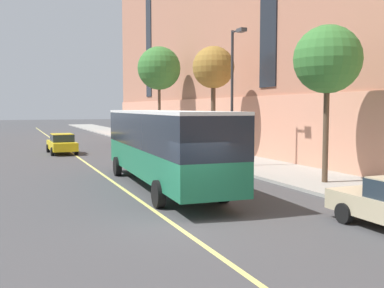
{
  "coord_description": "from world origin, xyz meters",
  "views": [
    {
      "loc": [
        -5.16,
        -12.52,
        3.57
      ],
      "look_at": [
        3.16,
        7.77,
        1.8
      ],
      "focal_mm": 42.0,
      "sensor_mm": 36.0,
      "label": 1
    }
  ],
  "objects_px": {
    "parked_car_red_1": "(200,155)",
    "street_tree_mid_block": "(328,60)",
    "taxi_cab": "(62,144)",
    "fire_hydrant": "(236,162)",
    "street_lamp": "(234,85)",
    "parked_car_red_0": "(126,137)",
    "city_bus": "(163,143)",
    "parked_car_champagne_4": "(164,147)",
    "street_tree_far_uptown": "(213,68)",
    "street_tree_far_downtown": "(159,68)"
  },
  "relations": [
    {
      "from": "parked_car_red_1",
      "to": "street_tree_mid_block",
      "type": "distance_m",
      "value": 9.46
    },
    {
      "from": "taxi_cab",
      "to": "fire_hydrant",
      "type": "bearing_deg",
      "value": -58.78
    },
    {
      "from": "street_lamp",
      "to": "fire_hydrant",
      "type": "relative_size",
      "value": 10.93
    },
    {
      "from": "parked_car_red_0",
      "to": "city_bus",
      "type": "bearing_deg",
      "value": -99.94
    },
    {
      "from": "parked_car_champagne_4",
      "to": "street_lamp",
      "type": "bearing_deg",
      "value": -74.76
    },
    {
      "from": "city_bus",
      "to": "street_tree_mid_block",
      "type": "distance_m",
      "value": 8.33
    },
    {
      "from": "street_tree_far_uptown",
      "to": "fire_hydrant",
      "type": "relative_size",
      "value": 10.75
    },
    {
      "from": "city_bus",
      "to": "taxi_cab",
      "type": "height_order",
      "value": "city_bus"
    },
    {
      "from": "parked_car_champagne_4",
      "to": "street_tree_far_uptown",
      "type": "relative_size",
      "value": 0.6
    },
    {
      "from": "street_lamp",
      "to": "taxi_cab",
      "type": "bearing_deg",
      "value": 122.65
    },
    {
      "from": "city_bus",
      "to": "parked_car_champagne_4",
      "type": "distance_m",
      "value": 12.17
    },
    {
      "from": "taxi_cab",
      "to": "street_lamp",
      "type": "bearing_deg",
      "value": -57.35
    },
    {
      "from": "city_bus",
      "to": "taxi_cab",
      "type": "bearing_deg",
      "value": 98.13
    },
    {
      "from": "parked_car_red_0",
      "to": "street_tree_far_uptown",
      "type": "distance_m",
      "value": 14.72
    },
    {
      "from": "parked_car_red_1",
      "to": "fire_hydrant",
      "type": "xyz_separation_m",
      "value": [
        1.61,
        -1.48,
        -0.29
      ]
    },
    {
      "from": "parked_car_champagne_4",
      "to": "taxi_cab",
      "type": "relative_size",
      "value": 0.99
    },
    {
      "from": "street_tree_far_uptown",
      "to": "street_lamp",
      "type": "height_order",
      "value": "street_lamp"
    },
    {
      "from": "parked_car_red_0",
      "to": "street_tree_far_uptown",
      "type": "relative_size",
      "value": 0.6
    },
    {
      "from": "street_tree_far_downtown",
      "to": "street_lamp",
      "type": "distance_m",
      "value": 18.05
    },
    {
      "from": "taxi_cab",
      "to": "street_tree_far_downtown",
      "type": "height_order",
      "value": "street_tree_far_downtown"
    },
    {
      "from": "parked_car_red_0",
      "to": "taxi_cab",
      "type": "xyz_separation_m",
      "value": [
        -6.57,
        -5.97,
        0.0
      ]
    },
    {
      "from": "parked_car_champagne_4",
      "to": "city_bus",
      "type": "bearing_deg",
      "value": -108.79
    },
    {
      "from": "parked_car_red_0",
      "to": "parked_car_champagne_4",
      "type": "relative_size",
      "value": 0.99
    },
    {
      "from": "parked_car_red_1",
      "to": "street_tree_far_uptown",
      "type": "relative_size",
      "value": 0.55
    },
    {
      "from": "street_tree_far_uptown",
      "to": "taxi_cab",
      "type": "bearing_deg",
      "value": 142.73
    },
    {
      "from": "parked_car_red_0",
      "to": "parked_car_red_1",
      "type": "distance_m",
      "value": 18.02
    },
    {
      "from": "parked_car_red_0",
      "to": "fire_hydrant",
      "type": "bearing_deg",
      "value": -85.22
    },
    {
      "from": "taxi_cab",
      "to": "street_tree_far_uptown",
      "type": "height_order",
      "value": "street_tree_far_uptown"
    },
    {
      "from": "taxi_cab",
      "to": "parked_car_red_1",
      "type": "bearing_deg",
      "value": -61.34
    },
    {
      "from": "street_tree_far_downtown",
      "to": "city_bus",
      "type": "bearing_deg",
      "value": -107.79
    },
    {
      "from": "parked_car_red_1",
      "to": "street_tree_mid_block",
      "type": "bearing_deg",
      "value": -67.91
    },
    {
      "from": "city_bus",
      "to": "street_tree_far_uptown",
      "type": "height_order",
      "value": "street_tree_far_uptown"
    },
    {
      "from": "parked_car_red_0",
      "to": "street_lamp",
      "type": "distance_m",
      "value": 19.44
    },
    {
      "from": "street_tree_far_uptown",
      "to": "fire_hydrant",
      "type": "distance_m",
      "value": 8.64
    },
    {
      "from": "parked_car_red_1",
      "to": "street_tree_far_uptown",
      "type": "xyz_separation_m",
      "value": [
        3.04,
        4.73,
        5.55
      ]
    },
    {
      "from": "parked_car_champagne_4",
      "to": "taxi_cab",
      "type": "bearing_deg",
      "value": 137.21
    },
    {
      "from": "street_tree_far_uptown",
      "to": "street_tree_far_downtown",
      "type": "height_order",
      "value": "street_tree_far_downtown"
    },
    {
      "from": "street_tree_mid_block",
      "to": "street_lamp",
      "type": "distance_m",
      "value": 6.76
    },
    {
      "from": "parked_car_champagne_4",
      "to": "street_tree_far_downtown",
      "type": "xyz_separation_m",
      "value": [
        3.24,
        10.79,
        6.52
      ]
    },
    {
      "from": "street_tree_far_downtown",
      "to": "street_tree_mid_block",
      "type": "bearing_deg",
      "value": -90.0
    },
    {
      "from": "parked_car_champagne_4",
      "to": "fire_hydrant",
      "type": "relative_size",
      "value": 6.5
    },
    {
      "from": "parked_car_red_1",
      "to": "fire_hydrant",
      "type": "height_order",
      "value": "parked_car_red_1"
    },
    {
      "from": "parked_car_champagne_4",
      "to": "street_lamp",
      "type": "relative_size",
      "value": 0.59
    },
    {
      "from": "parked_car_champagne_4",
      "to": "street_tree_mid_block",
      "type": "height_order",
      "value": "street_tree_mid_block"
    },
    {
      "from": "street_tree_mid_block",
      "to": "street_tree_far_uptown",
      "type": "distance_m",
      "value": 12.22
    },
    {
      "from": "parked_car_red_1",
      "to": "parked_car_champagne_4",
      "type": "relative_size",
      "value": 0.91
    },
    {
      "from": "taxi_cab",
      "to": "street_tree_far_downtown",
      "type": "bearing_deg",
      "value": 26.93
    },
    {
      "from": "parked_car_red_0",
      "to": "fire_hydrant",
      "type": "relative_size",
      "value": 6.43
    },
    {
      "from": "street_tree_far_uptown",
      "to": "street_lamp",
      "type": "bearing_deg",
      "value": -103.19
    },
    {
      "from": "parked_car_red_1",
      "to": "street_tree_far_uptown",
      "type": "bearing_deg",
      "value": 57.31
    }
  ]
}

